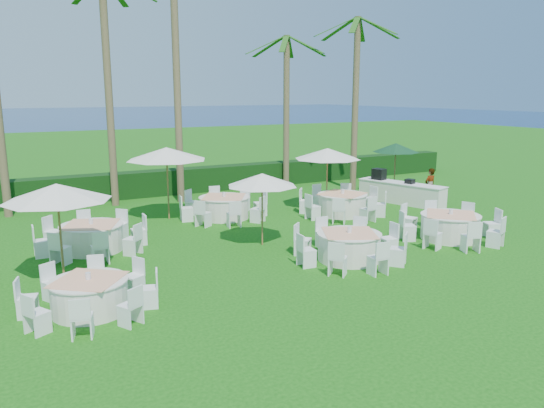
{
  "coord_description": "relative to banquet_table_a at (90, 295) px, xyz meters",
  "views": [
    {
      "loc": [
        -7.86,
        -12.92,
        4.89
      ],
      "look_at": [
        0.16,
        2.07,
        1.3
      ],
      "focal_mm": 35.0,
      "sensor_mm": 36.0,
      "label": 1
    }
  ],
  "objects": [
    {
      "name": "palm_d",
      "position": [
        12.12,
        12.31,
        3.9
      ],
      "size": [
        4.4,
        4.13,
        7.72
      ],
      "color": "brown",
      "rests_on": "ground"
    },
    {
      "name": "ground",
      "position": [
        6.17,
        1.01,
        -0.41
      ],
      "size": [
        120.0,
        120.0,
        0.0
      ],
      "primitive_type": "plane",
      "color": "#124F0D",
      "rests_on": "ground"
    },
    {
      "name": "umbrella_b",
      "position": [
        5.91,
        2.95,
        1.75
      ],
      "size": [
        2.28,
        2.28,
        2.36
      ],
      "color": "brown",
      "rests_on": "ground"
    },
    {
      "name": "umbrella_green",
      "position": [
        15.56,
        7.71,
        1.88
      ],
      "size": [
        2.21,
        2.21,
        2.5
      ],
      "color": "brown",
      "rests_on": "ground"
    },
    {
      "name": "ocean",
      "position": [
        6.17,
        103.01,
        -0.41
      ],
      "size": [
        260.0,
        260.0,
        0.0
      ],
      "primitive_type": "plane",
      "color": "#061F45",
      "rests_on": "ground"
    },
    {
      "name": "umbrella_d",
      "position": [
        10.77,
        6.45,
        1.97
      ],
      "size": [
        2.78,
        2.78,
        2.61
      ],
      "color": "brown",
      "rests_on": "ground"
    },
    {
      "name": "palm_c",
      "position": [
        5.84,
        10.94,
        6.21
      ],
      "size": [
        4.38,
        4.22,
        12.25
      ],
      "color": "brown",
      "rests_on": "ground"
    },
    {
      "name": "palm_b",
      "position": [
        3.02,
        11.53,
        4.87
      ],
      "size": [
        4.39,
        4.18,
        9.62
      ],
      "color": "brown",
      "rests_on": "ground"
    },
    {
      "name": "palm_e",
      "position": [
        14.58,
        9.71,
        4.28
      ],
      "size": [
        4.33,
        4.3,
        8.47
      ],
      "color": "brown",
      "rests_on": "ground"
    },
    {
      "name": "banquet_table_e",
      "position": [
        6.3,
        7.02,
        0.05
      ],
      "size": [
        3.49,
        3.49,
        1.04
      ],
      "color": "silver",
      "rests_on": "ground"
    },
    {
      "name": "banquet_table_b",
      "position": [
        7.45,
        0.32,
        0.03
      ],
      "size": [
        3.33,
        3.33,
        1.0
      ],
      "color": "silver",
      "rests_on": "ground"
    },
    {
      "name": "umbrella_c",
      "position": [
        4.32,
        7.91,
        2.17
      ],
      "size": [
        3.11,
        3.11,
        2.82
      ],
      "color": "brown",
      "rests_on": "ground"
    },
    {
      "name": "staff_person",
      "position": [
        15.6,
        5.37,
        0.38
      ],
      "size": [
        0.6,
        0.42,
        1.57
      ],
      "primitive_type": "imported",
      "rotation": [
        0.0,
        0.0,
        3.22
      ],
      "color": "gray",
      "rests_on": "ground"
    },
    {
      "name": "buffet_table",
      "position": [
        14.43,
        5.97,
        0.1
      ],
      "size": [
        2.03,
        4.12,
        1.44
      ],
      "color": "silver",
      "rests_on": "ground"
    },
    {
      "name": "banquet_table_f",
      "position": [
        10.77,
        5.3,
        0.06
      ],
      "size": [
        3.5,
        3.5,
        1.04
      ],
      "color": "silver",
      "rests_on": "ground"
    },
    {
      "name": "banquet_table_a",
      "position": [
        0.0,
        0.0,
        0.0
      ],
      "size": [
        3.04,
        3.04,
        0.93
      ],
      "color": "silver",
      "rests_on": "ground"
    },
    {
      "name": "banquet_table_c",
      "position": [
        11.84,
        0.58,
        0.05
      ],
      "size": [
        3.36,
        3.36,
        1.04
      ],
      "color": "silver",
      "rests_on": "ground"
    },
    {
      "name": "umbrella_a",
      "position": [
        -0.25,
        2.54,
        1.96
      ],
      "size": [
        2.76,
        2.76,
        2.59
      ],
      "color": "brown",
      "rests_on": "ground"
    },
    {
      "name": "banquet_table_d",
      "position": [
        0.9,
        4.92,
        0.04
      ],
      "size": [
        3.39,
        3.39,
        1.02
      ],
      "color": "silver",
      "rests_on": "ground"
    },
    {
      "name": "hedge",
      "position": [
        6.17,
        13.01,
        0.19
      ],
      "size": [
        34.0,
        1.0,
        1.2
      ],
      "primitive_type": "cube",
      "color": "black",
      "rests_on": "ground"
    }
  ]
}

